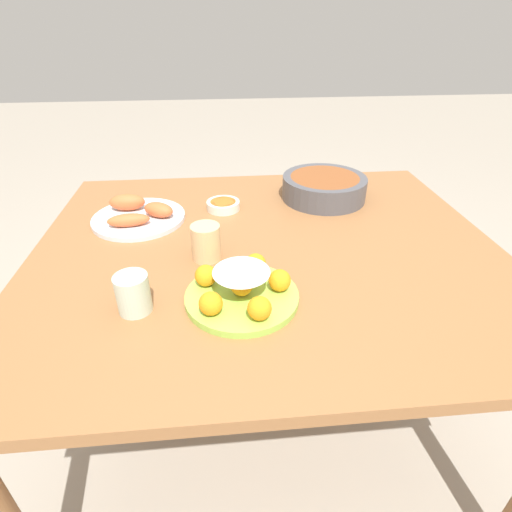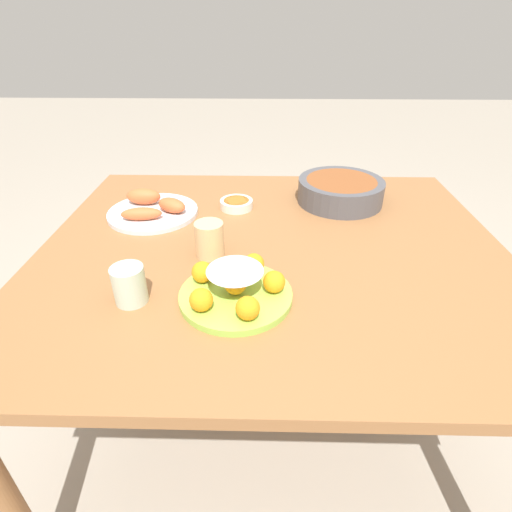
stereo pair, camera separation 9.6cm
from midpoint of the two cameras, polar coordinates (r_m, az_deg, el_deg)
ground_plane at (r=1.56m, az=-0.67°, el=-21.44°), size 12.00×12.00×0.00m
dining_table at (r=1.12m, az=-0.86°, el=-2.21°), size 1.25×1.07×0.70m
cake_plate at (r=0.87m, az=-5.17°, el=-4.88°), size 0.25×0.25×0.08m
serving_bowl at (r=1.36m, az=7.69°, el=9.72°), size 0.28×0.28×0.08m
sauce_bowl at (r=1.29m, az=-6.86°, el=7.20°), size 0.10×0.10×0.03m
seafood_platter at (r=1.27m, az=-18.58°, el=5.58°), size 0.28×0.28×0.07m
cup_near at (r=0.88m, az=-20.17°, el=-5.16°), size 0.07×0.07×0.09m
cup_far at (r=1.02m, az=-9.84°, el=1.88°), size 0.07×0.07×0.09m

